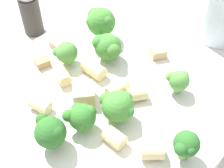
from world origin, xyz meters
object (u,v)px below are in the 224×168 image
Objects in this scene: chicken_chunk_1 at (42,62)px; rigatoni_4 at (137,94)px; broccoli_floret_0 at (101,21)px; broccoli_floret_7 at (179,80)px; pasta_bowl at (112,99)px; chicken_chunk_2 at (58,44)px; broccoli_floret_4 at (49,131)px; chicken_chunk_0 at (84,94)px; broccoli_floret_2 at (186,145)px; broccoli_floret_5 at (65,53)px; pepper_shaker at (30,9)px; broccoli_floret_3 at (82,116)px; rigatoni_3 at (62,76)px; rigatoni_2 at (115,138)px; rigatoni_6 at (152,151)px; rigatoni_1 at (118,89)px; chicken_chunk_3 at (158,52)px; rigatoni_0 at (94,69)px; rigatoni_7 at (40,105)px; broccoli_floret_1 at (107,47)px; broccoli_floret_6 at (117,106)px.

rigatoni_4 is at bearing 13.38° from chicken_chunk_1.
broccoli_floret_0 reaches higher than broccoli_floret_7.
broccoli_floret_0 is at bearing 137.76° from pasta_bowl.
broccoli_floret_7 is 0.16m from chicken_chunk_2.
broccoli_floret_4 is 1.58× the size of chicken_chunk_0.
broccoli_floret_2 is 1.13× the size of broccoli_floret_5.
rigatoni_4 is 0.23m from pepper_shaker.
broccoli_floret_3 reaches higher than rigatoni_3.
rigatoni_2 is 1.28× the size of chicken_chunk_1.
pasta_bowl is 0.10m from rigatoni_6.
pasta_bowl is at bearing 98.73° from broccoli_floret_3.
broccoli_floret_3 is at bearing -160.68° from broccoli_floret_2.
broccoli_floret_0 is at bearing 140.78° from rigatoni_1.
broccoli_floret_2 is 0.15m from chicken_chunk_3.
rigatoni_0 is at bearing -156.99° from broccoli_floret_7.
rigatoni_2 is at bearing -45.11° from broccoli_floret_0.
rigatoni_0 is at bearing -178.71° from rigatoni_4.
rigatoni_3 is at bearing 127.74° from broccoli_floret_4.
broccoli_floret_2 is 1.09× the size of broccoli_floret_3.
rigatoni_7 is at bearing -67.53° from broccoli_floret_5.
broccoli_floret_3 is 0.08m from rigatoni_0.
broccoli_floret_2 is at bearing 2.75° from chicken_chunk_0.
pasta_bowl is 0.06m from broccoli_floret_1.
broccoli_floret_0 is at bearing 137.45° from broccoli_floret_6.
broccoli_floret_0 is 2.11× the size of rigatoni_6.
broccoli_floret_6 reaches higher than rigatoni_2.
broccoli_floret_1 is 0.07m from chicken_chunk_0.
broccoli_floret_7 is at bearing 124.74° from broccoli_floret_2.
broccoli_floret_6 is 1.74× the size of rigatoni_3.
rigatoni_2 is 0.94× the size of rigatoni_3.
broccoli_floret_0 is 0.14m from rigatoni_7.
broccoli_floret_6 is 0.04m from rigatoni_1.
broccoli_floret_3 is at bearing 11.95° from rigatoni_7.
broccoli_floret_4 is at bearing -52.26° from rigatoni_3.
chicken_chunk_0 is (-0.07, -0.08, -0.01)m from broccoli_floret_7.
broccoli_floret_6 is (0.10, -0.03, 0.00)m from broccoli_floret_5.
chicken_chunk_0 is 0.10m from chicken_chunk_2.
broccoli_floret_6 reaches higher than chicken_chunk_3.
broccoli_floret_6 reaches higher than rigatoni_1.
chicken_chunk_3 is at bearing 44.48° from broccoli_floret_1.
pasta_bowl is 7.09× the size of broccoli_floret_1.
chicken_chunk_1 is at bearing -166.77° from pasta_bowl.
chicken_chunk_3 is at bearing 71.18° from rigatoni_7.
chicken_chunk_2 is at bearing 152.96° from broccoli_floret_5.
chicken_chunk_0 is (-0.02, -0.03, 0.00)m from rigatoni_1.
broccoli_floret_0 reaches higher than broccoli_floret_4.
chicken_chunk_1 is 0.04m from chicken_chunk_2.
broccoli_floret_5 is at bearing 165.33° from rigatoni_6.
rigatoni_4 reaches higher than rigatoni_7.
rigatoni_1 is (-0.00, 0.06, -0.01)m from broccoli_floret_3.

